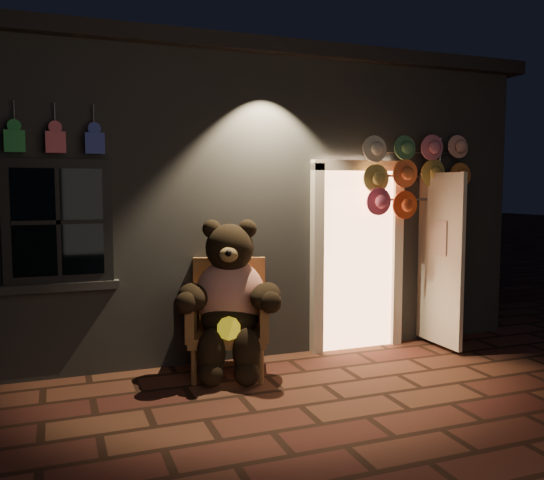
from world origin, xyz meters
TOP-DOWN VIEW (x-y plane):
  - ground at (0.00, 0.00)m, footprint 60.00×60.00m
  - shop_building at (0.00, 3.99)m, footprint 7.30×5.95m
  - wicker_armchair at (-0.31, 1.13)m, footprint 0.96×0.92m
  - teddy_bear at (-0.34, 0.98)m, footprint 1.07×0.99m
  - hat_rack at (2.00, 1.28)m, footprint 1.41×0.22m

SIDE VIEW (x-z plane):
  - ground at x=0.00m, z-range 0.00..0.00m
  - wicker_armchair at x=-0.31m, z-range 0.00..1.15m
  - teddy_bear at x=-0.34m, z-range 0.01..1.56m
  - shop_building at x=0.00m, z-range -0.02..3.49m
  - hat_rack at x=2.00m, z-range 0.80..3.29m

